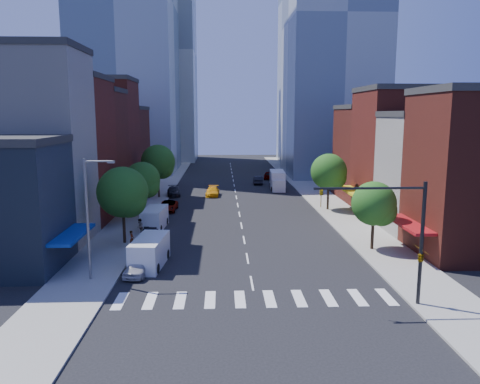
% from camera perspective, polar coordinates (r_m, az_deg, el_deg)
% --- Properties ---
extents(ground, '(220.00, 220.00, 0.00)m').
position_cam_1_polar(ground, '(35.05, 1.46, -11.05)').
color(ground, black).
rests_on(ground, ground).
extents(sidewalk_left, '(5.00, 120.00, 0.15)m').
position_cam_1_polar(sidewalk_left, '(74.49, -10.20, -0.12)').
color(sidewalk_left, gray).
rests_on(sidewalk_left, ground).
extents(sidewalk_right, '(5.00, 120.00, 0.15)m').
position_cam_1_polar(sidewalk_right, '(75.21, 9.02, 0.01)').
color(sidewalk_right, gray).
rests_on(sidewalk_right, ground).
extents(crosswalk, '(19.00, 3.00, 0.01)m').
position_cam_1_polar(crosswalk, '(32.26, 1.81, -12.91)').
color(crosswalk, silver).
rests_on(crosswalk, ground).
extents(bldg_left_1, '(12.00, 8.00, 18.00)m').
position_cam_1_polar(bldg_left_1, '(48.66, -25.11, 4.71)').
color(bldg_left_1, beige).
rests_on(bldg_left_1, ground).
extents(bldg_left_2, '(12.00, 9.00, 16.00)m').
position_cam_1_polar(bldg_left_2, '(56.64, -21.74, 4.46)').
color(bldg_left_2, maroon).
rests_on(bldg_left_2, ground).
extents(bldg_left_3, '(12.00, 8.00, 15.00)m').
position_cam_1_polar(bldg_left_3, '(64.73, -19.23, 4.70)').
color(bldg_left_3, '#541D15').
rests_on(bldg_left_3, ground).
extents(bldg_left_4, '(12.00, 9.00, 17.00)m').
position_cam_1_polar(bldg_left_4, '(72.83, -17.34, 6.06)').
color(bldg_left_4, maroon).
rests_on(bldg_left_4, ground).
extents(bldg_left_5, '(12.00, 10.00, 13.00)m').
position_cam_1_polar(bldg_left_5, '(82.15, -15.57, 5.09)').
color(bldg_left_5, '#541D15').
rests_on(bldg_left_5, ground).
extents(bldg_right_1, '(12.00, 8.00, 12.00)m').
position_cam_1_polar(bldg_right_1, '(53.45, 23.46, 1.93)').
color(bldg_right_1, beige).
rests_on(bldg_right_1, ground).
extents(bldg_right_2, '(12.00, 10.00, 15.00)m').
position_cam_1_polar(bldg_right_2, '(61.49, 19.95, 4.44)').
color(bldg_right_2, maroon).
rests_on(bldg_right_2, ground).
extents(bldg_right_3, '(12.00, 10.00, 13.00)m').
position_cam_1_polar(bldg_right_3, '(70.89, 16.87, 4.38)').
color(bldg_right_3, '#541D15').
rests_on(bldg_right_3, ground).
extents(tower_nw, '(20.00, 22.00, 70.00)m').
position_cam_1_polar(tower_nw, '(107.08, -13.86, 21.45)').
color(tower_nw, '#8C99A8').
rests_on(tower_nw, ground).
extents(tower_ne, '(18.00, 20.00, 60.00)m').
position_cam_1_polar(tower_ne, '(98.91, 11.40, 19.61)').
color(tower_ne, '#9EA5AD').
rests_on(tower_ne, ground).
extents(tower_far_w, '(18.00, 18.00, 56.00)m').
position_cam_1_polar(tower_far_w, '(129.68, -9.65, 16.30)').
color(tower_far_w, '#9EA5AD').
rests_on(tower_far_w, ground).
extents(traffic_signal, '(7.24, 2.24, 8.00)m').
position_cam_1_polar(traffic_signal, '(31.80, 20.34, -5.95)').
color(traffic_signal, black).
rests_on(traffic_signal, sidewalk_right).
extents(streetlight, '(2.25, 0.25, 9.00)m').
position_cam_1_polar(streetlight, '(35.79, -17.85, -2.29)').
color(streetlight, slate).
rests_on(streetlight, sidewalk_left).
extents(tree_left_near, '(4.80, 4.80, 7.30)m').
position_cam_1_polar(tree_left_near, '(45.24, -13.93, -0.25)').
color(tree_left_near, black).
rests_on(tree_left_near, sidewalk_left).
extents(tree_left_mid, '(4.20, 4.20, 6.65)m').
position_cam_1_polar(tree_left_mid, '(55.98, -11.68, 1.31)').
color(tree_left_mid, black).
rests_on(tree_left_mid, sidewalk_left).
extents(tree_left_far, '(5.00, 5.00, 7.75)m').
position_cam_1_polar(tree_left_far, '(69.64, -9.84, 3.49)').
color(tree_left_far, black).
rests_on(tree_left_far, sidewalk_left).
extents(tree_right_near, '(4.00, 4.00, 6.20)m').
position_cam_1_polar(tree_right_near, '(43.72, 16.22, -1.58)').
color(tree_right_near, black).
rests_on(tree_right_near, sidewalk_right).
extents(tree_right_far, '(4.60, 4.60, 7.20)m').
position_cam_1_polar(tree_right_far, '(60.74, 10.92, 2.28)').
color(tree_right_far, black).
rests_on(tree_right_far, sidewalk_right).
extents(parked_car_front, '(2.10, 4.15, 1.35)m').
position_cam_1_polar(parked_car_front, '(37.45, -12.28, -8.81)').
color(parked_car_front, '#B2B1B6').
rests_on(parked_car_front, ground).
extents(parked_car_second, '(1.88, 4.95, 1.61)m').
position_cam_1_polar(parked_car_second, '(51.58, -10.39, -3.55)').
color(parked_car_second, black).
rests_on(parked_car_second, ground).
extents(parked_car_third, '(2.35, 4.80, 1.31)m').
position_cam_1_polar(parked_car_third, '(60.69, -8.77, -1.69)').
color(parked_car_third, '#999999').
rests_on(parked_car_third, ground).
extents(parked_car_rear, '(2.48, 4.90, 1.36)m').
position_cam_1_polar(parked_car_rear, '(71.86, -8.09, 0.08)').
color(parked_car_rear, black).
rests_on(parked_car_rear, ground).
extents(cargo_van_near, '(2.73, 5.74, 2.37)m').
position_cam_1_polar(cargo_van_near, '(39.08, -11.00, -7.23)').
color(cargo_van_near, silver).
rests_on(cargo_van_near, ground).
extents(cargo_van_far, '(2.45, 5.36, 2.23)m').
position_cam_1_polar(cargo_van_far, '(51.62, -10.40, -3.20)').
color(cargo_van_far, white).
rests_on(cargo_van_far, ground).
extents(taxi, '(2.16, 4.81, 1.37)m').
position_cam_1_polar(taxi, '(71.21, -3.36, 0.08)').
color(taxi, '#EFA30C').
rests_on(taxi, ground).
extents(traffic_car_oncoming, '(1.61, 4.43, 1.45)m').
position_cam_1_polar(traffic_car_oncoming, '(83.15, 2.19, 1.47)').
color(traffic_car_oncoming, black).
rests_on(traffic_car_oncoming, ground).
extents(traffic_car_far, '(2.18, 4.47, 1.47)m').
position_cam_1_polar(traffic_car_far, '(89.55, 3.51, 2.04)').
color(traffic_car_far, '#999999').
rests_on(traffic_car_far, ground).
extents(box_truck, '(2.61, 7.54, 2.99)m').
position_cam_1_polar(box_truck, '(77.34, 4.59, 1.36)').
color(box_truck, silver).
rests_on(box_truck, ground).
extents(pedestrian_near, '(0.39, 0.58, 1.54)m').
position_cam_1_polar(pedestrian_near, '(44.46, -13.04, -5.59)').
color(pedestrian_near, '#999999').
rests_on(pedestrian_near, sidewalk_left).
extents(pedestrian_far, '(0.69, 0.87, 1.71)m').
position_cam_1_polar(pedestrian_far, '(48.47, -12.13, -4.20)').
color(pedestrian_far, '#999999').
rests_on(pedestrian_far, sidewalk_left).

